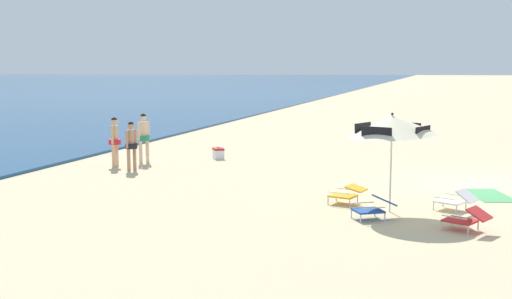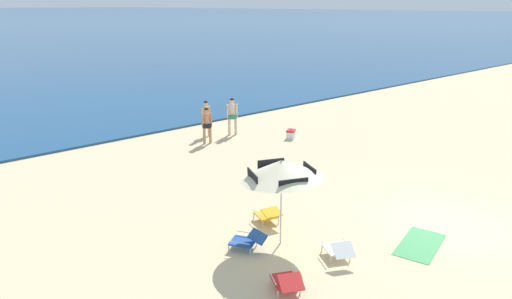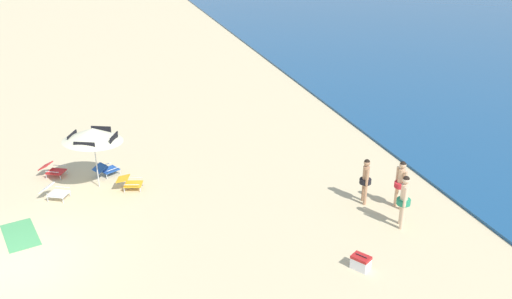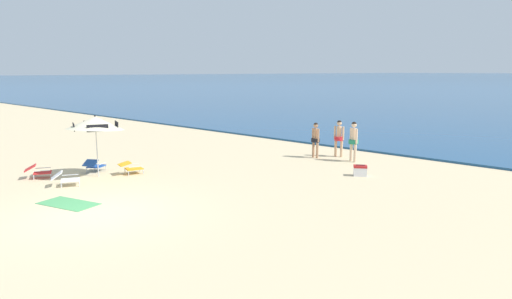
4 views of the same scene
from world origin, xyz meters
name	(u,v)px [view 4 (image 4 of 4)]	position (x,y,z in m)	size (l,w,h in m)	color
ground_plane	(97,214)	(0.00, 0.00, 0.00)	(800.00, 800.00, 0.00)	#D1BA8E
beach_umbrella_striped_main	(95,123)	(-4.21, 2.30, 2.01)	(2.56, 2.58, 2.32)	silver
lounge_chair_under_umbrella	(131,167)	(-3.69, 3.36, 0.28)	(0.74, 0.96, 0.49)	gold
lounge_chair_beside_umbrella	(66,178)	(-3.70, 0.83, 0.27)	(0.87, 1.03, 0.53)	white
lounge_chair_facing_sea	(94,165)	(-5.05, 2.59, 0.27)	(0.90, 1.02, 0.52)	#1E4799
lounge_chair_spare_folded	(38,171)	(-5.58, 0.68, 0.27)	(0.86, 1.02, 0.52)	red
person_standing_near_shore	(339,136)	(0.18, 11.81, 0.97)	(0.50, 0.41, 1.68)	#D8A87F
person_standing_beside	(354,139)	(1.27, 11.27, 1.01)	(0.48, 0.43, 1.74)	beige
person_wading_in	(316,138)	(-0.45, 10.87, 0.93)	(0.46, 0.39, 1.60)	tan
cooler_box	(360,171)	(2.91, 9.05, 0.20)	(0.61, 0.56, 0.43)	white
beach_towel	(68,204)	(-1.57, -0.08, 0.01)	(0.90, 1.80, 0.01)	#4C9E5B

